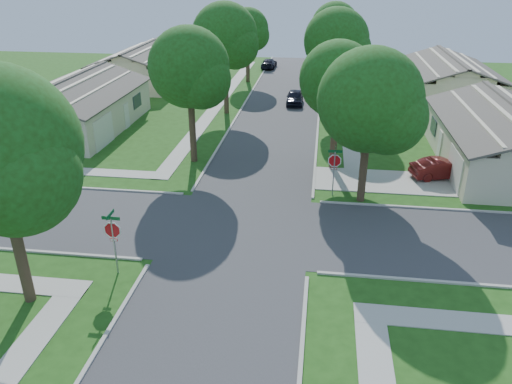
{
  "coord_description": "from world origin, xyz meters",
  "views": [
    {
      "loc": [
        3.79,
        -22.17,
        12.5
      ],
      "look_at": [
        0.66,
        1.09,
        1.6
      ],
      "focal_mm": 35.0,
      "sensor_mm": 36.0,
      "label": 1
    }
  ],
  "objects_px": {
    "tree_w_mid": "(225,39)",
    "tree_e_near": "(339,83)",
    "house_nw_far": "(145,69)",
    "house_nw_near": "(76,110)",
    "tree_w_near": "(190,71)",
    "tree_e_far": "(335,28)",
    "car_curb_east": "(295,97)",
    "tree_ne_corner": "(371,105)",
    "tree_w_far": "(248,31)",
    "tree_e_mid": "(337,44)",
    "house_ne_far": "(448,83)",
    "car_curb_west": "(269,63)",
    "stop_sign_sw": "(113,233)",
    "stop_sign_ne": "(334,163)",
    "car_driveway": "(442,169)",
    "house_ne_near": "(505,144)"
  },
  "relations": [
    {
      "from": "stop_sign_sw",
      "to": "tree_e_far",
      "type": "bearing_deg",
      "value": 76.27
    },
    {
      "from": "tree_e_near",
      "to": "house_nw_near",
      "type": "relative_size",
      "value": 0.61
    },
    {
      "from": "stop_sign_sw",
      "to": "tree_w_far",
      "type": "distance_m",
      "value": 38.86
    },
    {
      "from": "tree_ne_corner",
      "to": "tree_w_far",
      "type": "bearing_deg",
      "value": 110.28
    },
    {
      "from": "house_ne_far",
      "to": "car_driveway",
      "type": "distance_m",
      "value": 21.31
    },
    {
      "from": "tree_e_far",
      "to": "car_driveway",
      "type": "height_order",
      "value": "tree_e_far"
    },
    {
      "from": "tree_e_near",
      "to": "house_ne_far",
      "type": "height_order",
      "value": "tree_e_near"
    },
    {
      "from": "house_ne_near",
      "to": "car_curb_west",
      "type": "xyz_separation_m",
      "value": [
        -19.19,
        31.19,
        -0.92
      ]
    },
    {
      "from": "house_ne_far",
      "to": "car_curb_west",
      "type": "distance_m",
      "value": 23.3
    },
    {
      "from": "tree_e_far",
      "to": "car_curb_east",
      "type": "xyz_separation_m",
      "value": [
        -3.55,
        -9.1,
        -5.32
      ]
    },
    {
      "from": "stop_sign_sw",
      "to": "tree_e_far",
      "type": "xyz_separation_m",
      "value": [
        9.45,
        38.71,
        3.95
      ]
    },
    {
      "from": "house_ne_far",
      "to": "car_driveway",
      "type": "relative_size",
      "value": 3.54
    },
    {
      "from": "tree_e_mid",
      "to": "tree_w_mid",
      "type": "relative_size",
      "value": 0.96
    },
    {
      "from": "house_ne_near",
      "to": "car_driveway",
      "type": "height_order",
      "value": "house_ne_near"
    },
    {
      "from": "tree_e_near",
      "to": "tree_e_mid",
      "type": "xyz_separation_m",
      "value": [
        0.01,
        12.0,
        0.61
      ]
    },
    {
      "from": "tree_w_mid",
      "to": "tree_e_near",
      "type": "bearing_deg",
      "value": -51.95
    },
    {
      "from": "tree_e_mid",
      "to": "house_ne_far",
      "type": "xyz_separation_m",
      "value": [
        11.23,
        7.99,
        -4.74
      ]
    },
    {
      "from": "stop_sign_ne",
      "to": "tree_e_far",
      "type": "height_order",
      "value": "tree_e_far"
    },
    {
      "from": "tree_e_far",
      "to": "tree_w_mid",
      "type": "relative_size",
      "value": 0.91
    },
    {
      "from": "tree_e_mid",
      "to": "house_nw_near",
      "type": "distance_m",
      "value": 22.12
    },
    {
      "from": "tree_e_mid",
      "to": "tree_w_mid",
      "type": "distance_m",
      "value": 9.4
    },
    {
      "from": "tree_w_far",
      "to": "house_nw_far",
      "type": "height_order",
      "value": "tree_w_far"
    },
    {
      "from": "tree_ne_corner",
      "to": "tree_w_mid",
      "type": "bearing_deg",
      "value": 123.22
    },
    {
      "from": "tree_ne_corner",
      "to": "car_curb_west",
      "type": "height_order",
      "value": "tree_ne_corner"
    },
    {
      "from": "tree_ne_corner",
      "to": "tree_e_near",
      "type": "bearing_deg",
      "value": 108.53
    },
    {
      "from": "tree_w_mid",
      "to": "house_ne_near",
      "type": "bearing_deg",
      "value": -25.88
    },
    {
      "from": "tree_w_near",
      "to": "house_nw_near",
      "type": "xyz_separation_m",
      "value": [
        -11.35,
        5.99,
        -4.6
      ]
    },
    {
      "from": "tree_e_near",
      "to": "tree_w_near",
      "type": "bearing_deg",
      "value": 180.0
    },
    {
      "from": "tree_w_near",
      "to": "car_driveway",
      "type": "bearing_deg",
      "value": -2.9
    },
    {
      "from": "tree_e_mid",
      "to": "tree_ne_corner",
      "type": "height_order",
      "value": "tree_e_mid"
    },
    {
      "from": "tree_e_far",
      "to": "house_nw_far",
      "type": "height_order",
      "value": "tree_e_far"
    },
    {
      "from": "stop_sign_sw",
      "to": "tree_w_far",
      "type": "height_order",
      "value": "tree_w_far"
    },
    {
      "from": "car_curb_east",
      "to": "tree_e_far",
      "type": "bearing_deg",
      "value": 67.34
    },
    {
      "from": "car_driveway",
      "to": "tree_e_far",
      "type": "bearing_deg",
      "value": -1.01
    },
    {
      "from": "car_curb_east",
      "to": "car_curb_west",
      "type": "distance_m",
      "value": 17.82
    },
    {
      "from": "stop_sign_sw",
      "to": "house_ne_near",
      "type": "relative_size",
      "value": 0.22
    },
    {
      "from": "tree_e_mid",
      "to": "car_curb_east",
      "type": "xyz_separation_m",
      "value": [
        -3.56,
        3.9,
        -5.6
      ]
    },
    {
      "from": "tree_e_far",
      "to": "house_nw_near",
      "type": "xyz_separation_m",
      "value": [
        -20.75,
        -19.01,
        -4.46
      ]
    },
    {
      "from": "stop_sign_ne",
      "to": "tree_e_far",
      "type": "distance_m",
      "value": 29.57
    },
    {
      "from": "house_ne_far",
      "to": "car_curb_east",
      "type": "height_order",
      "value": "house_ne_far"
    },
    {
      "from": "tree_w_far",
      "to": "tree_e_mid",
      "type": "bearing_deg",
      "value": -54.1
    },
    {
      "from": "tree_e_near",
      "to": "house_nw_near",
      "type": "xyz_separation_m",
      "value": [
        -20.74,
        5.99,
        -4.13
      ]
    },
    {
      "from": "stop_sign_ne",
      "to": "tree_w_far",
      "type": "xyz_separation_m",
      "value": [
        -9.35,
        29.31,
        3.48
      ]
    },
    {
      "from": "stop_sign_ne",
      "to": "tree_e_mid",
      "type": "xyz_separation_m",
      "value": [
        0.06,
        16.31,
        4.22
      ]
    },
    {
      "from": "house_nw_far",
      "to": "car_curb_west",
      "type": "xyz_separation_m",
      "value": [
        12.79,
        10.19,
        -0.92
      ]
    },
    {
      "from": "stop_sign_ne",
      "to": "tree_e_far",
      "type": "xyz_separation_m",
      "value": [
        0.05,
        29.31,
        3.95
      ]
    },
    {
      "from": "tree_e_far",
      "to": "tree_w_mid",
      "type": "height_order",
      "value": "tree_w_mid"
    },
    {
      "from": "house_nw_far",
      "to": "house_nw_near",
      "type": "bearing_deg",
      "value": -90.0
    },
    {
      "from": "tree_e_near",
      "to": "house_nw_near",
      "type": "distance_m",
      "value": 21.98
    },
    {
      "from": "stop_sign_sw",
      "to": "tree_ne_corner",
      "type": "bearing_deg",
      "value": 38.84
    }
  ]
}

